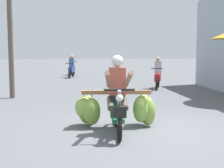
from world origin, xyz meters
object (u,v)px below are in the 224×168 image
Objects in this scene: motorbike_main_loaded at (114,106)px; motorbike_distant_ahead_right at (71,69)px; motorbike_distant_ahead_left at (72,67)px; motorbike_distant_far_ahead at (158,76)px; utility_pole at (9,4)px.

motorbike_distant_ahead_right is at bearing 94.98° from motorbike_main_loaded.
motorbike_distant_ahead_right is (-0.01, -2.30, 0.00)m from motorbike_distant_ahead_left.
motorbike_main_loaded reaches higher than motorbike_distant_far_ahead.
motorbike_main_loaded is at bearing -85.80° from motorbike_distant_ahead_left.
motorbike_distant_ahead_right is at bearing 121.94° from motorbike_distant_far_ahead.
motorbike_distant_ahead_left is at bearing 94.20° from motorbike_main_loaded.
motorbike_distant_ahead_left is 0.25× the size of utility_pole.
motorbike_distant_far_ahead is 0.24× the size of utility_pole.
motorbike_main_loaded is at bearing -111.65° from motorbike_distant_far_ahead.
utility_pole is (-5.84, -2.15, 2.70)m from motorbike_distant_far_ahead.
motorbike_distant_ahead_left is 9.41m from motorbike_distant_far_ahead.
utility_pole is at bearing 122.84° from motorbike_main_loaded.
motorbike_main_loaded is 1.17× the size of motorbike_distant_ahead_left.
utility_pole is (-1.94, -8.41, 2.70)m from motorbike_distant_ahead_right.
utility_pole is (-3.09, 4.79, 2.77)m from motorbike_main_loaded.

